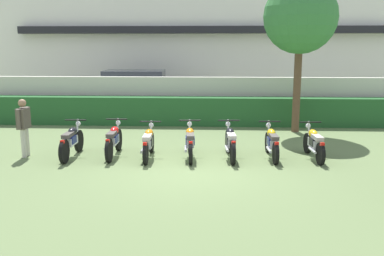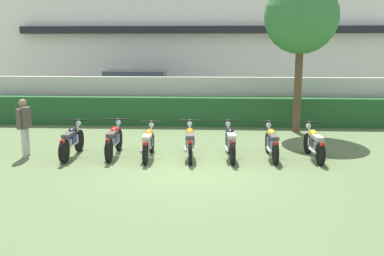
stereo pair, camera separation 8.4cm
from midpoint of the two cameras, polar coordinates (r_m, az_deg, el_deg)
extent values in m
plane|color=#607547|center=(10.56, -0.60, -5.57)|extent=(60.00, 60.00, 0.00)
cube|color=white|center=(24.93, 1.45, 11.99)|extent=(22.10, 6.00, 6.85)
cube|color=black|center=(21.69, 1.24, 13.04)|extent=(18.56, 0.50, 0.36)
cube|color=beige|center=(16.89, 0.73, 3.83)|extent=(20.99, 0.30, 1.79)
cube|color=#235628|center=(16.25, 0.64, 2.27)|extent=(16.79, 0.70, 1.08)
cube|color=black|center=(19.77, -7.22, 4.35)|extent=(4.55, 1.97, 1.00)
cube|color=#2D333D|center=(19.72, -7.85, 6.73)|extent=(2.74, 1.77, 0.65)
cylinder|color=black|center=(20.56, -2.46, 3.56)|extent=(0.69, 0.24, 0.68)
cylinder|color=black|center=(18.73, -2.83, 2.82)|extent=(0.69, 0.24, 0.68)
cylinder|color=black|center=(21.01, -11.08, 3.53)|extent=(0.69, 0.24, 0.68)
cylinder|color=black|center=(19.22, -12.25, 2.79)|extent=(0.69, 0.24, 0.68)
cylinder|color=brown|center=(15.31, 13.75, 5.21)|extent=(0.26, 0.26, 3.09)
sphere|color=#387A3D|center=(15.27, 14.18, 14.27)|extent=(2.50, 2.50, 2.50)
cylinder|color=black|center=(12.66, -15.12, -1.67)|extent=(0.09, 0.63, 0.63)
cylinder|color=black|center=(11.50, -16.97, -3.04)|extent=(0.09, 0.63, 0.63)
cube|color=silver|center=(12.00, -16.11, -1.68)|extent=(0.20, 0.60, 0.22)
ellipsoid|color=black|center=(12.11, -15.92, -0.44)|extent=(0.22, 0.44, 0.22)
cube|color=#4C4742|center=(11.74, -16.52, -0.93)|extent=(0.20, 0.52, 0.10)
cube|color=red|center=(11.34, -17.22, -1.79)|extent=(0.10, 0.08, 0.08)
cylinder|color=silver|center=(12.51, -15.31, -0.33)|extent=(0.05, 0.23, 0.65)
cylinder|color=black|center=(12.37, -15.51, 1.04)|extent=(0.60, 0.04, 0.04)
sphere|color=silver|center=(12.58, -15.20, 0.57)|extent=(0.14, 0.14, 0.14)
cylinder|color=silver|center=(11.84, -17.01, -2.55)|extent=(0.07, 0.55, 0.07)
cube|color=navy|center=(11.94, -16.20, -1.50)|extent=(0.24, 0.36, 0.20)
cylinder|color=black|center=(12.53, -10.01, -1.57)|extent=(0.10, 0.64, 0.63)
cylinder|color=black|center=(11.31, -11.29, -2.99)|extent=(0.10, 0.64, 0.63)
cube|color=silver|center=(11.84, -10.69, -1.59)|extent=(0.21, 0.60, 0.22)
ellipsoid|color=red|center=(11.95, -10.56, -0.34)|extent=(0.23, 0.44, 0.22)
cube|color=#4C4742|center=(11.57, -10.96, -0.83)|extent=(0.21, 0.52, 0.10)
cube|color=red|center=(11.15, -11.45, -1.72)|extent=(0.10, 0.08, 0.08)
cylinder|color=silver|center=(12.38, -10.14, -0.22)|extent=(0.06, 0.23, 0.65)
cylinder|color=black|center=(12.23, -10.28, 1.17)|extent=(0.60, 0.05, 0.04)
sphere|color=silver|center=(12.45, -10.07, 0.69)|extent=(0.14, 0.14, 0.14)
cylinder|color=silver|center=(11.66, -11.50, -2.48)|extent=(0.08, 0.55, 0.07)
cube|color=navy|center=(11.78, -10.75, -1.41)|extent=(0.25, 0.37, 0.20)
cylinder|color=black|center=(12.19, -5.66, -1.96)|extent=(0.10, 0.58, 0.57)
cylinder|color=black|center=(10.97, -6.45, -3.45)|extent=(0.10, 0.58, 0.57)
cube|color=silver|center=(11.50, -6.08, -2.00)|extent=(0.22, 0.60, 0.22)
ellipsoid|color=orange|center=(11.61, -6.00, -0.70)|extent=(0.23, 0.45, 0.22)
cube|color=beige|center=(11.23, -6.25, -1.22)|extent=(0.21, 0.52, 0.10)
cube|color=red|center=(10.81, -6.56, -2.14)|extent=(0.10, 0.08, 0.08)
cylinder|color=silver|center=(12.03, -5.74, -0.57)|extent=(0.06, 0.23, 0.65)
cylinder|color=black|center=(11.88, -5.82, 0.85)|extent=(0.60, 0.05, 0.04)
sphere|color=silver|center=(12.11, -5.69, 0.37)|extent=(0.14, 0.14, 0.14)
cylinder|color=silver|center=(11.30, -6.83, -2.92)|extent=(0.08, 0.55, 0.07)
cube|color=black|center=(11.44, -6.12, -1.81)|extent=(0.25, 0.37, 0.20)
cylinder|color=black|center=(12.20, -0.52, -1.79)|extent=(0.13, 0.62, 0.62)
cylinder|color=black|center=(10.91, -0.42, -3.34)|extent=(0.13, 0.62, 0.62)
cube|color=silver|center=(11.47, -0.47, -1.86)|extent=(0.24, 0.61, 0.22)
ellipsoid|color=orange|center=(11.59, -0.49, -0.56)|extent=(0.25, 0.45, 0.22)
cube|color=#4C4742|center=(11.20, -0.45, -1.07)|extent=(0.24, 0.53, 0.10)
cube|color=red|center=(10.75, -0.41, -2.03)|extent=(0.11, 0.09, 0.08)
cylinder|color=silver|center=(12.04, -0.52, -0.40)|extent=(0.07, 0.23, 0.65)
cylinder|color=black|center=(11.90, -0.52, 1.02)|extent=(0.60, 0.08, 0.04)
sphere|color=silver|center=(12.12, -0.53, 0.53)|extent=(0.14, 0.14, 0.14)
cylinder|color=silver|center=(11.26, -1.06, -2.79)|extent=(0.11, 0.55, 0.07)
cube|color=navy|center=(11.41, -0.47, -1.67)|extent=(0.27, 0.38, 0.20)
cylinder|color=black|center=(12.18, 4.62, -1.81)|extent=(0.13, 0.64, 0.63)
cylinder|color=black|center=(10.95, 5.28, -3.29)|extent=(0.13, 0.64, 0.63)
cube|color=silver|center=(11.48, 4.97, -1.84)|extent=(0.24, 0.61, 0.22)
ellipsoid|color=black|center=(11.60, 4.90, -0.55)|extent=(0.25, 0.45, 0.22)
cube|color=beige|center=(11.21, 5.11, -1.06)|extent=(0.24, 0.53, 0.10)
cube|color=red|center=(10.79, 5.37, -1.98)|extent=(0.11, 0.09, 0.08)
cylinder|color=silver|center=(12.03, 4.69, -0.42)|extent=(0.07, 0.23, 0.65)
cylinder|color=black|center=(11.88, 4.75, 1.01)|extent=(0.60, 0.08, 0.04)
sphere|color=silver|center=(12.10, 4.65, 0.52)|extent=(0.14, 0.14, 0.14)
cylinder|color=silver|center=(11.26, 4.49, -2.78)|extent=(0.11, 0.55, 0.07)
cube|color=black|center=(11.42, 5.00, -1.65)|extent=(0.26, 0.38, 0.20)
cylinder|color=black|center=(12.31, 9.95, -1.92)|extent=(0.11, 0.58, 0.58)
cylinder|color=black|center=(11.12, 10.94, -3.36)|extent=(0.11, 0.58, 0.58)
cube|color=silver|center=(11.63, 10.49, -1.95)|extent=(0.22, 0.61, 0.22)
ellipsoid|color=yellow|center=(11.75, 10.39, -0.67)|extent=(0.23, 0.45, 0.22)
cube|color=#4C4742|center=(11.37, 10.72, -1.17)|extent=(0.22, 0.53, 0.10)
cube|color=red|center=(10.96, 11.09, -2.07)|extent=(0.10, 0.08, 0.08)
cylinder|color=silver|center=(12.16, 10.07, -0.55)|extent=(0.06, 0.23, 0.65)
cylinder|color=black|center=(12.01, 10.19, 0.86)|extent=(0.60, 0.06, 0.04)
sphere|color=silver|center=(12.23, 10.02, 0.38)|extent=(0.14, 0.14, 0.14)
cylinder|color=silver|center=(11.40, 10.08, -2.87)|extent=(0.09, 0.55, 0.07)
cube|color=navy|center=(11.57, 10.54, -1.76)|extent=(0.25, 0.37, 0.20)
cylinder|color=black|center=(12.48, 15.03, -1.98)|extent=(0.12, 0.58, 0.58)
cylinder|color=black|center=(11.35, 16.65, -3.36)|extent=(0.12, 0.58, 0.58)
cube|color=silver|center=(11.83, 15.91, -1.99)|extent=(0.23, 0.61, 0.22)
ellipsoid|color=yellow|center=(11.94, 15.74, -0.73)|extent=(0.24, 0.45, 0.22)
cube|color=#B2ADA3|center=(11.57, 16.28, -1.23)|extent=(0.23, 0.53, 0.10)
cube|color=red|center=(11.19, 16.87, -2.09)|extent=(0.10, 0.09, 0.08)
cylinder|color=silver|center=(12.33, 15.22, -0.62)|extent=(0.06, 0.23, 0.65)
cylinder|color=black|center=(12.18, 15.41, 0.76)|extent=(0.60, 0.07, 0.04)
sphere|color=silver|center=(12.40, 15.12, 0.29)|extent=(0.14, 0.14, 0.14)
cylinder|color=silver|center=(11.59, 15.64, -2.90)|extent=(0.10, 0.55, 0.07)
cube|color=black|center=(11.77, 15.99, -1.80)|extent=(0.26, 0.37, 0.20)
cylinder|color=beige|center=(12.66, -21.46, -1.70)|extent=(0.13, 0.13, 0.79)
cylinder|color=beige|center=(12.47, -21.85, -1.91)|extent=(0.13, 0.13, 0.79)
cube|color=brown|center=(12.44, -21.87, 1.22)|extent=(0.22, 0.46, 0.56)
cylinder|color=brown|center=(12.69, -21.36, 1.50)|extent=(0.09, 0.09, 0.53)
cylinder|color=brown|center=(12.19, -22.42, 1.06)|extent=(0.09, 0.09, 0.53)
sphere|color=#9E7556|center=(12.38, -22.01, 3.12)|extent=(0.21, 0.21, 0.21)
camera|label=1|loc=(0.04, -90.20, -0.04)|focal=39.76mm
camera|label=2|loc=(0.04, 89.80, 0.04)|focal=39.76mm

